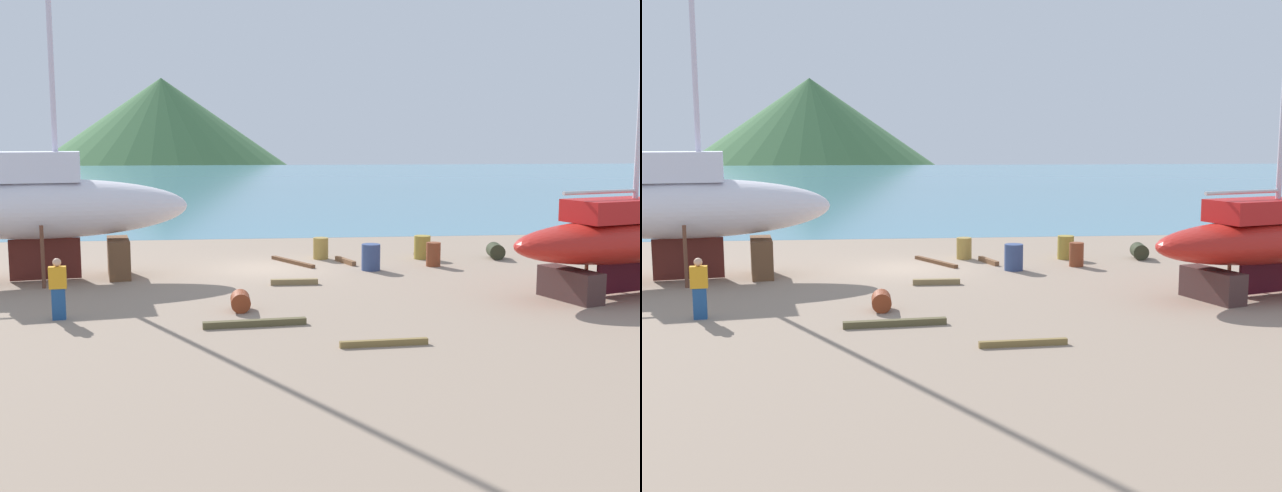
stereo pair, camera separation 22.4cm
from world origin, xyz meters
The scene contains 18 objects.
ground_plane centered at (0.00, -3.84, 0.00)m, with size 48.97×48.97×0.00m, color gray.
sea_water centered at (0.00, 55.03, 0.00)m, with size 141.93×93.26×0.01m, color teal.
headland_hill centered at (-14.58, 126.88, 0.00)m, with size 91.43×91.43×31.59m, color #406C3F.
sailboat_small_center centered at (-7.42, -1.49, 2.46)m, with size 9.80×4.25×16.98m.
sailboat_mid_port centered at (10.56, -5.85, 1.69)m, with size 8.42×5.04×13.08m.
worker centered at (-5.72, -7.35, 0.85)m, with size 0.47×0.30×1.64m.
barrel_by_slipway centered at (9.13, 1.39, 0.30)m, with size 0.60×0.60×0.94m, color #2C3120.
barrel_ochre centered at (6.23, 1.63, 0.46)m, with size 0.64×0.64×0.91m, color olive.
barrel_rust_mid centered at (-0.96, -6.82, 0.27)m, with size 0.54×0.54×0.80m, color maroon.
barrel_tar_black centered at (3.77, -0.74, 0.47)m, with size 0.67×0.67×0.95m, color #344674.
barrel_tipped_left centered at (2.27, 2.05, 0.42)m, with size 0.59×0.59×0.84m, color olive.
barrel_rust_near centered at (6.22, -0.12, 0.44)m, with size 0.53×0.53×0.88m, color brown.
timber_long_fore centered at (2.28, -10.86, 0.08)m, with size 2.08×0.14×0.15m, color olive.
timber_short_cross centered at (1.08, 1.04, 0.06)m, with size 2.74×0.18×0.13m, color brown.
timber_long_aft centered at (-0.62, -8.66, 0.09)m, with size 2.63×0.21×0.17m, color brown.
timber_plank_far centered at (0.81, -3.18, 0.09)m, with size 1.53×0.22×0.18m, color olive.
timber_short_skew centered at (3.08, 0.91, 0.09)m, with size 1.52×0.17×0.17m, color brown.
timber_plank_near centered at (6.61, 3.01, 0.06)m, with size 1.26×0.22×0.11m, color olive.
Camera 2 is at (-0.89, -28.08, 4.80)m, focal length 43.84 mm.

